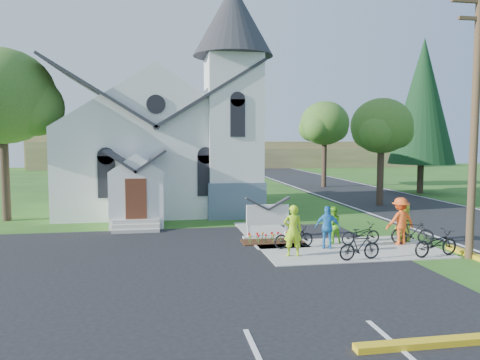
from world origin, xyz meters
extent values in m
plane|color=#285618|center=(0.00, 0.00, 0.00)|extent=(120.00, 120.00, 0.00)
cube|color=black|center=(-7.00, -2.00, 0.01)|extent=(20.00, 16.00, 0.02)
cube|color=black|center=(10.00, 15.00, 0.01)|extent=(8.00, 90.00, 0.02)
cube|color=#A9A499|center=(1.50, 0.50, 0.03)|extent=(7.00, 4.00, 0.05)
cube|color=white|center=(-6.00, 13.00, 2.50)|extent=(11.00, 9.00, 5.00)
cube|color=slate|center=(-1.70, 9.70, 1.00)|extent=(3.20, 3.20, 2.00)
cube|color=white|center=(-1.70, 9.70, 4.50)|extent=(3.00, 3.00, 9.00)
cone|color=#26262B|center=(-1.70, 9.70, 11.00)|extent=(4.50, 4.50, 4.00)
cube|color=white|center=(-7.00, 7.30, 1.40)|extent=(2.60, 2.40, 2.80)
cube|color=#582A19|center=(-7.00, 6.07, 1.50)|extent=(1.00, 0.10, 2.00)
cube|color=#A9A499|center=(-1.20, 3.20, 0.05)|extent=(2.20, 0.40, 0.10)
cube|color=white|center=(-2.05, 3.20, 0.55)|extent=(0.12, 0.12, 1.00)
cube|color=white|center=(-0.35, 3.20, 0.55)|extent=(0.12, 0.12, 1.00)
cube|color=white|center=(-1.20, 3.20, 1.05)|extent=(1.90, 0.14, 0.90)
cube|color=#37190F|center=(-1.20, 2.30, 0.04)|extent=(2.60, 1.10, 0.07)
cylinder|color=#473023|center=(5.30, -1.50, 5.00)|extent=(0.28, 0.28, 10.00)
cube|color=#473023|center=(5.30, -1.50, 9.20)|extent=(2.20, 0.14, 0.14)
cube|color=#473023|center=(5.30, -1.50, 8.60)|extent=(1.60, 0.12, 0.12)
cylinder|color=#33221C|center=(-14.00, 10.00, 2.48)|extent=(0.44, 0.44, 4.95)
ellipsoid|color=#376121|center=(-14.00, 10.00, 6.63)|extent=(5.60, 5.60, 5.04)
cylinder|color=#33221C|center=(8.50, 12.00, 2.02)|extent=(0.44, 0.44, 4.05)
ellipsoid|color=#376121|center=(8.50, 12.00, 5.25)|extent=(4.00, 4.00, 3.60)
cylinder|color=#33221C|center=(9.00, 24.00, 2.25)|extent=(0.44, 0.44, 4.50)
ellipsoid|color=#376121|center=(9.00, 24.00, 5.82)|extent=(4.40, 4.40, 3.96)
cylinder|color=#33221C|center=(15.00, 18.00, 1.20)|extent=(0.50, 0.50, 2.40)
cone|color=black|center=(15.00, 18.00, 7.40)|extent=(5.20, 5.20, 10.00)
cube|color=olive|center=(6.00, 56.00, 2.00)|extent=(60.00, 8.00, 4.00)
cube|color=olive|center=(-10.00, 58.00, 2.80)|extent=(30.00, 6.00, 5.60)
cube|color=olive|center=(22.00, 54.00, 1.50)|extent=(25.00, 6.00, 3.00)
imported|color=#AAE11A|center=(-1.05, -0.23, 1.01)|extent=(0.74, 0.52, 1.91)
imported|color=black|center=(-0.64, 1.02, 0.50)|extent=(1.78, 0.89, 0.89)
imported|color=#6BCE26|center=(1.20, 1.58, 0.82)|extent=(0.83, 0.69, 1.54)
imported|color=black|center=(1.15, -1.20, 0.53)|extent=(1.64, 0.61, 0.96)
imported|color=#2985D1|center=(0.64, 0.70, 0.90)|extent=(1.07, 0.68, 1.69)
imported|color=black|center=(2.23, 1.11, 0.50)|extent=(1.74, 0.72, 0.90)
imported|color=#FF591C|center=(3.87, 0.90, 1.02)|extent=(1.31, 0.83, 1.94)
imported|color=black|center=(4.32, 0.73, 0.56)|extent=(1.75, 1.05, 1.02)
imported|color=#99BA23|center=(4.32, 1.39, 0.87)|extent=(0.89, 0.68, 1.64)
imported|color=black|center=(4.13, -1.20, 0.55)|extent=(1.98, 0.98, 0.99)
camera|label=1|loc=(-5.91, -16.68, 4.37)|focal=35.00mm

